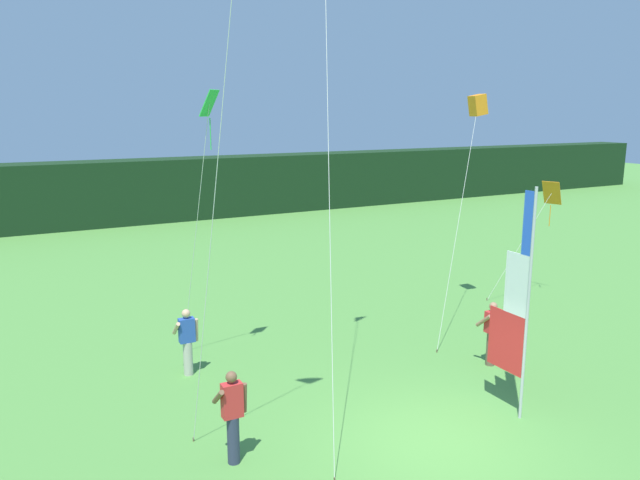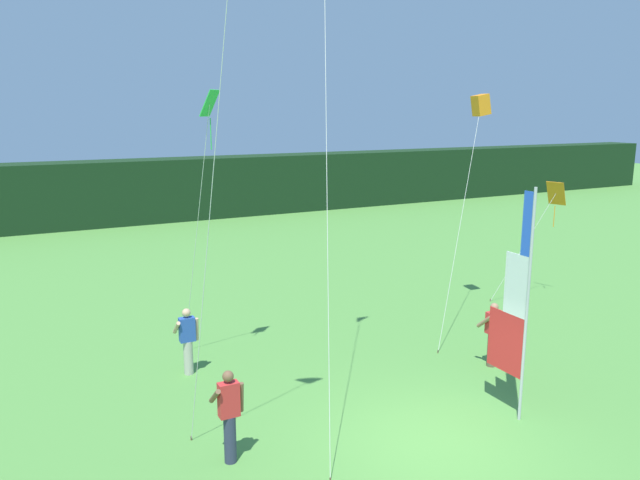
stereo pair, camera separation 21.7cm
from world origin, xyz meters
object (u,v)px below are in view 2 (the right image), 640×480
person_near_banner (188,339)px  person_mid_field (229,414)px  kite_green_diamond_3 (208,126)px  banner_flag (516,309)px  kite_orange_diamond_4 (554,198)px  person_far_left (493,333)px  kite_orange_box_0 (481,107)px

person_near_banner → person_mid_field: bearing=-94.9°
person_near_banner → kite_green_diamond_3: kite_green_diamond_3 is taller
banner_flag → person_mid_field: size_ratio=2.73×
banner_flag → kite_orange_diamond_4: size_ratio=1.22×
banner_flag → kite_orange_diamond_4: banner_flag is taller
person_far_left → kite_green_diamond_3: (-6.04, 2.93, 4.93)m
person_far_left → kite_orange_box_0: bearing=56.5°
person_mid_field → person_far_left: size_ratio=1.08×
kite_green_diamond_3 → kite_orange_diamond_4: 11.88m
person_far_left → kite_orange_diamond_4: (5.57, 3.46, 2.50)m
person_far_left → kite_orange_box_0: 6.76m
banner_flag → kite_orange_diamond_4: (6.93, 5.47, 1.09)m
person_near_banner → person_far_left: (6.71, -2.93, -0.01)m
person_near_banner → person_mid_field: 4.03m
person_near_banner → kite_orange_diamond_4: 12.55m
person_mid_field → kite_green_diamond_3: bearing=75.7°
person_mid_field → kite_green_diamond_3: kite_green_diamond_3 is taller
kite_orange_box_0 → kite_orange_diamond_4: size_ratio=1.70×
banner_flag → kite_green_diamond_3: 7.66m
person_near_banner → kite_orange_box_0: kite_orange_box_0 is taller
kite_orange_box_0 → banner_flag: bearing=-123.7°
banner_flag → person_near_banner: 7.42m
kite_green_diamond_3 → banner_flag: bearing=-46.5°
kite_orange_box_0 → kite_orange_diamond_4: bearing=1.0°
person_mid_field → kite_orange_diamond_4: (12.63, 4.55, 2.43)m
person_near_banner → person_far_left: person_near_banner is taller
person_near_banner → kite_green_diamond_3: 4.97m
kite_orange_box_0 → person_mid_field: bearing=-154.3°
person_far_left → banner_flag: bearing=-124.0°
kite_orange_diamond_4 → banner_flag: bearing=-141.7°
banner_flag → person_mid_field: 5.93m
kite_orange_diamond_4 → kite_green_diamond_3: bearing=-177.4°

